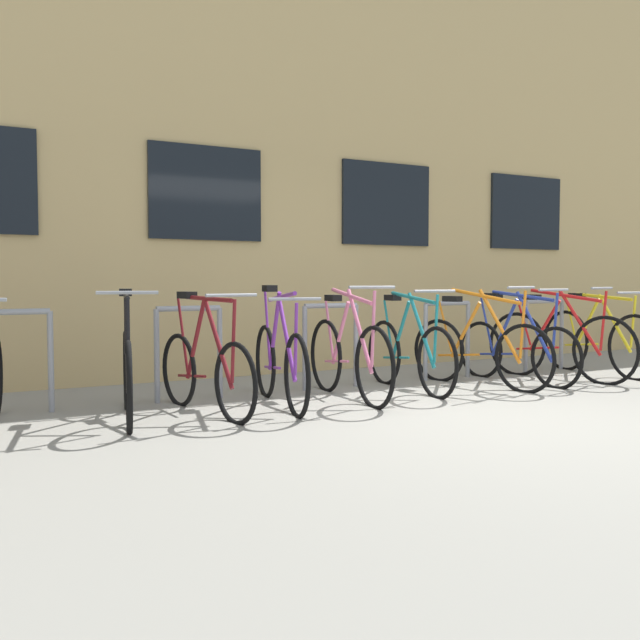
{
  "coord_description": "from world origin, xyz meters",
  "views": [
    {
      "loc": [
        -4.02,
        -4.43,
        1.1
      ],
      "look_at": [
        -0.65,
        1.6,
        0.72
      ],
      "focal_mm": 40.64,
      "sensor_mm": 36.0,
      "label": 1
    }
  ],
  "objects_px": {
    "bicycle_pink": "(348,356)",
    "bicycle_blue": "(516,348)",
    "bicycle_orange": "(479,349)",
    "bicycle_red": "(559,343)",
    "bicycle_teal": "(409,352)",
    "bicycle_purple": "(280,362)",
    "bicycle_black": "(127,371)",
    "bicycle_maroon": "(205,369)",
    "bicycle_yellow": "(598,340)"
  },
  "relations": [
    {
      "from": "bicycle_pink",
      "to": "bicycle_blue",
      "type": "xyz_separation_m",
      "value": [
        2.15,
        0.04,
        -0.03
      ]
    },
    {
      "from": "bicycle_black",
      "to": "bicycle_orange",
      "type": "xyz_separation_m",
      "value": [
        3.65,
        0.01,
        -0.0
      ]
    },
    {
      "from": "bicycle_purple",
      "to": "bicycle_red",
      "type": "distance_m",
      "value": 3.45
    },
    {
      "from": "bicycle_pink",
      "to": "bicycle_purple",
      "type": "bearing_deg",
      "value": -178.5
    },
    {
      "from": "bicycle_yellow",
      "to": "bicycle_teal",
      "type": "distance_m",
      "value": 2.66
    },
    {
      "from": "bicycle_black",
      "to": "bicycle_maroon",
      "type": "xyz_separation_m",
      "value": [
        0.62,
        -0.06,
        -0.01
      ]
    },
    {
      "from": "bicycle_teal",
      "to": "bicycle_orange",
      "type": "xyz_separation_m",
      "value": [
        0.81,
        -0.13,
        0.0
      ]
    },
    {
      "from": "bicycle_black",
      "to": "bicycle_orange",
      "type": "bearing_deg",
      "value": 0.11
    },
    {
      "from": "bicycle_yellow",
      "to": "bicycle_orange",
      "type": "height_order",
      "value": "bicycle_orange"
    },
    {
      "from": "bicycle_red",
      "to": "bicycle_yellow",
      "type": "relative_size",
      "value": 0.99
    },
    {
      "from": "bicycle_black",
      "to": "bicycle_maroon",
      "type": "distance_m",
      "value": 0.63
    },
    {
      "from": "bicycle_blue",
      "to": "bicycle_black",
      "type": "bearing_deg",
      "value": -179.49
    },
    {
      "from": "bicycle_purple",
      "to": "bicycle_yellow",
      "type": "height_order",
      "value": "bicycle_purple"
    },
    {
      "from": "bicycle_red",
      "to": "bicycle_teal",
      "type": "xyz_separation_m",
      "value": [
        -1.93,
        0.16,
        -0.02
      ]
    },
    {
      "from": "bicycle_purple",
      "to": "bicycle_red",
      "type": "height_order",
      "value": "bicycle_purple"
    },
    {
      "from": "bicycle_red",
      "to": "bicycle_blue",
      "type": "xyz_separation_m",
      "value": [
        -0.58,
        0.06,
        -0.03
      ]
    },
    {
      "from": "bicycle_maroon",
      "to": "bicycle_orange",
      "type": "height_order",
      "value": "bicycle_orange"
    },
    {
      "from": "bicycle_yellow",
      "to": "bicycle_purple",
      "type": "bearing_deg",
      "value": -179.0
    },
    {
      "from": "bicycle_pink",
      "to": "bicycle_orange",
      "type": "xyz_separation_m",
      "value": [
        1.6,
        0.01,
        -0.01
      ]
    },
    {
      "from": "bicycle_teal",
      "to": "bicycle_orange",
      "type": "relative_size",
      "value": 0.99
    },
    {
      "from": "bicycle_pink",
      "to": "bicycle_black",
      "type": "relative_size",
      "value": 1.07
    },
    {
      "from": "bicycle_red",
      "to": "bicycle_blue",
      "type": "height_order",
      "value": "bicycle_red"
    },
    {
      "from": "bicycle_black",
      "to": "bicycle_yellow",
      "type": "distance_m",
      "value": 5.5
    },
    {
      "from": "bicycle_orange",
      "to": "bicycle_purple",
      "type": "bearing_deg",
      "value": -179.31
    },
    {
      "from": "bicycle_maroon",
      "to": "bicycle_teal",
      "type": "relative_size",
      "value": 0.96
    },
    {
      "from": "bicycle_pink",
      "to": "bicycle_black",
      "type": "bearing_deg",
      "value": 179.95
    },
    {
      "from": "bicycle_purple",
      "to": "bicycle_maroon",
      "type": "height_order",
      "value": "bicycle_purple"
    },
    {
      "from": "bicycle_purple",
      "to": "bicycle_black",
      "type": "xyz_separation_m",
      "value": [
        -1.33,
        0.02,
        -0.0
      ]
    },
    {
      "from": "bicycle_orange",
      "to": "bicycle_maroon",
      "type": "bearing_deg",
      "value": -178.63
    },
    {
      "from": "bicycle_purple",
      "to": "bicycle_black",
      "type": "distance_m",
      "value": 1.33
    },
    {
      "from": "bicycle_pink",
      "to": "bicycle_yellow",
      "type": "relative_size",
      "value": 0.99
    },
    {
      "from": "bicycle_yellow",
      "to": "bicycle_blue",
      "type": "xyz_separation_m",
      "value": [
        -1.3,
        -0.01,
        -0.03
      ]
    },
    {
      "from": "bicycle_orange",
      "to": "bicycle_yellow",
      "type": "bearing_deg",
      "value": 1.4
    },
    {
      "from": "bicycle_purple",
      "to": "bicycle_blue",
      "type": "bearing_deg",
      "value": 1.16
    },
    {
      "from": "bicycle_maroon",
      "to": "bicycle_yellow",
      "type": "bearing_deg",
      "value": 1.38
    },
    {
      "from": "bicycle_pink",
      "to": "bicycle_blue",
      "type": "height_order",
      "value": "bicycle_pink"
    },
    {
      "from": "bicycle_red",
      "to": "bicycle_maroon",
      "type": "bearing_deg",
      "value": -179.42
    },
    {
      "from": "bicycle_purple",
      "to": "bicycle_teal",
      "type": "height_order",
      "value": "bicycle_purple"
    },
    {
      "from": "bicycle_pink",
      "to": "bicycle_orange",
      "type": "bearing_deg",
      "value": 0.33
    },
    {
      "from": "bicycle_purple",
      "to": "bicycle_yellow",
      "type": "bearing_deg",
      "value": 1.0
    },
    {
      "from": "bicycle_purple",
      "to": "bicycle_orange",
      "type": "bearing_deg",
      "value": 0.69
    },
    {
      "from": "bicycle_red",
      "to": "bicycle_blue",
      "type": "bearing_deg",
      "value": 174.07
    },
    {
      "from": "bicycle_black",
      "to": "bicycle_orange",
      "type": "relative_size",
      "value": 0.95
    },
    {
      "from": "bicycle_pink",
      "to": "bicycle_maroon",
      "type": "xyz_separation_m",
      "value": [
        -1.43,
        -0.06,
        -0.03
      ]
    },
    {
      "from": "bicycle_purple",
      "to": "bicycle_black",
      "type": "relative_size",
      "value": 1.05
    },
    {
      "from": "bicycle_pink",
      "to": "bicycle_orange",
      "type": "distance_m",
      "value": 1.6
    },
    {
      "from": "bicycle_purple",
      "to": "bicycle_maroon",
      "type": "relative_size",
      "value": 1.05
    },
    {
      "from": "bicycle_black",
      "to": "bicycle_orange",
      "type": "height_order",
      "value": "bicycle_orange"
    },
    {
      "from": "bicycle_red",
      "to": "bicycle_orange",
      "type": "distance_m",
      "value": 1.13
    },
    {
      "from": "bicycle_red",
      "to": "bicycle_teal",
      "type": "bearing_deg",
      "value": 175.28
    }
  ]
}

